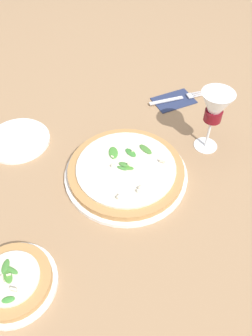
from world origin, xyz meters
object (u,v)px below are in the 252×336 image
Objects in this scene: wine_glass at (215,109)px; side_plate_white at (18,140)px; pizza_personal_side at (13,281)px; pizza_arugula_main at (126,171)px; fork at (176,99)px.

side_plate_white is at bearing 143.78° from wine_glass.
pizza_arugula_main is at bearing 17.49° from pizza_personal_side.
pizza_personal_side is 0.99× the size of side_plate_white.
side_plate_white is (-0.44, 0.32, -0.12)m from wine_glass.
side_plate_white is (-0.50, 0.11, 0.00)m from fork.
pizza_personal_side is at bearing -140.38° from fork.
wine_glass is (0.25, -0.04, 0.12)m from pizza_arugula_main.
wine_glass is 0.56m from side_plate_white.
pizza_arugula_main is 1.80× the size of pizza_personal_side.
pizza_arugula_main and pizza_personal_side have the same top height.
wine_glass is at bearing -90.93° from fork.
fork is (0.67, 0.29, -0.01)m from pizza_personal_side.
fork is 0.52m from side_plate_white.
wine_glass reaches higher than pizza_personal_side.
pizza_arugula_main is 0.36m from fork.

